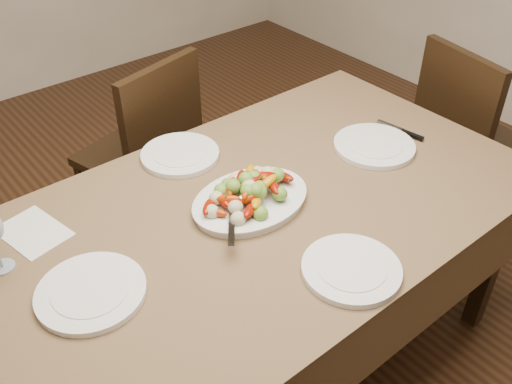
{
  "coord_description": "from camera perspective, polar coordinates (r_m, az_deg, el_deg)",
  "views": [
    {
      "loc": [
        -0.78,
        -0.81,
        1.86
      ],
      "look_at": [
        0.1,
        0.25,
        0.82
      ],
      "focal_mm": 40.0,
      "sensor_mm": 36.0,
      "label": 1
    }
  ],
  "objects": [
    {
      "name": "dining_table",
      "position": [
        2.02,
        -0.0,
        -10.0
      ],
      "size": [
        1.84,
        1.04,
        0.76
      ],
      "primitive_type": "cube",
      "rotation": [
        0.0,
        0.0,
        -0.0
      ],
      "color": "brown",
      "rests_on": "ground"
    },
    {
      "name": "chair_far",
      "position": [
        2.57,
        -11.83,
        3.67
      ],
      "size": [
        0.51,
        0.51,
        0.95
      ],
      "primitive_type": null,
      "rotation": [
        0.0,
        0.0,
        3.39
      ],
      "color": "black",
      "rests_on": "ground"
    },
    {
      "name": "chair_right",
      "position": [
        2.79,
        21.06,
        4.59
      ],
      "size": [
        0.49,
        0.49,
        0.95
      ],
      "primitive_type": null,
      "rotation": [
        0.0,
        0.0,
        1.38
      ],
      "color": "black",
      "rests_on": "ground"
    },
    {
      "name": "serving_platter",
      "position": [
        1.77,
        -0.57,
        -1.0
      ],
      "size": [
        0.38,
        0.28,
        0.02
      ],
      "primitive_type": "ellipsoid",
      "rotation": [
        0.0,
        0.0,
        -0.0
      ],
      "color": "white",
      "rests_on": "dining_table"
    },
    {
      "name": "roasted_vegetables",
      "position": [
        1.73,
        -0.58,
        0.48
      ],
      "size": [
        0.31,
        0.21,
        0.09
      ],
      "primitive_type": null,
      "rotation": [
        0.0,
        0.0,
        -0.0
      ],
      "color": "#7C1002",
      "rests_on": "serving_platter"
    },
    {
      "name": "serving_spoon",
      "position": [
        1.69,
        -1.49,
        -1.49
      ],
      "size": [
        0.26,
        0.22,
        0.03
      ],
      "primitive_type": null,
      "rotation": [
        0.0,
        0.0,
        -0.66
      ],
      "color": "#9EA0A8",
      "rests_on": "serving_platter"
    },
    {
      "name": "plate_left",
      "position": [
        1.55,
        -16.17,
        -9.61
      ],
      "size": [
        0.29,
        0.29,
        0.02
      ],
      "primitive_type": "cylinder",
      "color": "white",
      "rests_on": "dining_table"
    },
    {
      "name": "plate_right",
      "position": [
        2.08,
        11.73,
        4.53
      ],
      "size": [
        0.29,
        0.29,
        0.02
      ],
      "primitive_type": "cylinder",
      "color": "white",
      "rests_on": "dining_table"
    },
    {
      "name": "plate_far",
      "position": [
        2.01,
        -7.6,
        3.71
      ],
      "size": [
        0.27,
        0.27,
        0.02
      ],
      "primitive_type": "cylinder",
      "color": "white",
      "rests_on": "dining_table"
    },
    {
      "name": "plate_near",
      "position": [
        1.57,
        9.51,
        -7.65
      ],
      "size": [
        0.27,
        0.27,
        0.02
      ],
      "primitive_type": "cylinder",
      "color": "white",
      "rests_on": "dining_table"
    },
    {
      "name": "menu_card",
      "position": [
        1.8,
        -21.39,
        -3.74
      ],
      "size": [
        0.19,
        0.23,
        0.0
      ],
      "primitive_type": "cube",
      "rotation": [
        0.0,
        0.0,
        0.19
      ],
      "color": "silver",
      "rests_on": "dining_table"
    },
    {
      "name": "table_knife",
      "position": [
        2.2,
        14.41,
        5.91
      ],
      "size": [
        0.05,
        0.2,
        0.01
      ],
      "primitive_type": null,
      "rotation": [
        0.0,
        0.0,
        0.17
      ],
      "color": "#9EA0A8",
      "rests_on": "dining_table"
    }
  ]
}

